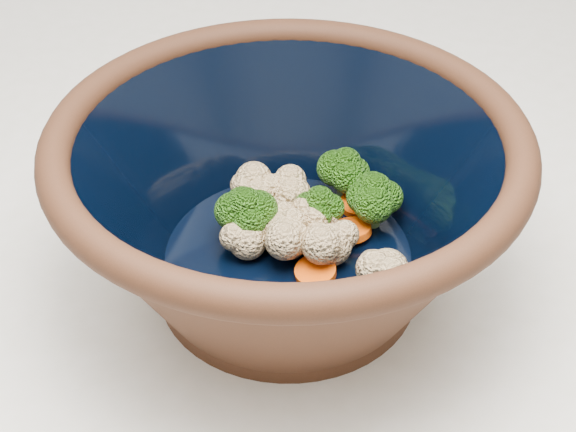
{
  "coord_description": "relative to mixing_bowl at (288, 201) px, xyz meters",
  "views": [
    {
      "loc": [
        0.08,
        -0.5,
        1.35
      ],
      "look_at": [
        0.11,
        -0.03,
        0.97
      ],
      "focal_mm": 50.0,
      "sensor_mm": 36.0,
      "label": 1
    }
  ],
  "objects": [
    {
      "name": "mixing_bowl",
      "position": [
        0.0,
        0.0,
        0.0
      ],
      "size": [
        0.4,
        0.4,
        0.15
      ],
      "rotation": [
        0.0,
        0.0,
        0.25
      ],
      "color": "black",
      "rests_on": "counter"
    },
    {
      "name": "vegetable_pile",
      "position": [
        0.01,
        0.02,
        -0.03
      ],
      "size": [
        0.14,
        0.15,
        0.05
      ],
      "color": "#608442",
      "rests_on": "mixing_bowl"
    }
  ]
}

